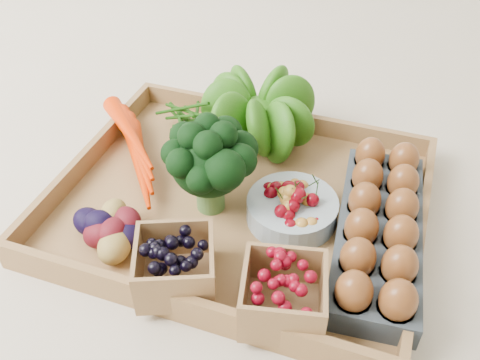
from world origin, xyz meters
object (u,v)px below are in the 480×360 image
(tray, at_px, (240,205))
(egg_carton, at_px, (378,234))
(cherry_bowl, at_px, (292,210))
(broccoli, at_px, (210,179))

(tray, xyz_separation_m, egg_carton, (0.21, -0.02, 0.03))
(cherry_bowl, xyz_separation_m, egg_carton, (0.13, -0.01, 0.00))
(cherry_bowl, bearing_deg, broccoli, -172.79)
(cherry_bowl, relative_size, egg_carton, 0.41)
(broccoli, relative_size, egg_carton, 0.44)
(egg_carton, bearing_deg, broccoli, 176.71)
(cherry_bowl, bearing_deg, tray, 174.42)
(broccoli, bearing_deg, tray, 31.59)
(cherry_bowl, bearing_deg, egg_carton, -3.63)
(broccoli, distance_m, egg_carton, 0.26)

